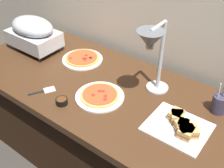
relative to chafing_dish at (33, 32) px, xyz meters
The scene contains 10 objects.
ground_plane 1.13m from the chafing_dish, ahead, with size 8.00×8.00×0.00m, color #38332D.
buffet_table 0.85m from the chafing_dish, ahead, with size 1.90×0.84×0.76m.
chafing_dish is the anchor object (origin of this frame).
heat_lamp 1.04m from the chafing_dish, ahead, with size 0.15×0.30×0.46m.
pizza_plate_front 0.44m from the chafing_dish, 13.49° to the left, with size 0.30×0.30×0.03m.
pizza_plate_center 0.81m from the chafing_dish, 11.98° to the right, with size 0.30×0.30×0.03m.
sandwich_platter 1.31m from the chafing_dish, ahead, with size 0.32×0.28×0.06m.
sauce_cup_near 0.74m from the chafing_dish, 28.49° to the right, with size 0.07×0.07×0.04m.
utensil_holder 1.41m from the chafing_dish, ahead, with size 0.08×0.08×0.21m.
serving_spatula 0.59m from the chafing_dish, 36.12° to the right, with size 0.11×0.16×0.01m.
Camera 1 is at (0.97, -1.10, 1.82)m, focal length 44.17 mm.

